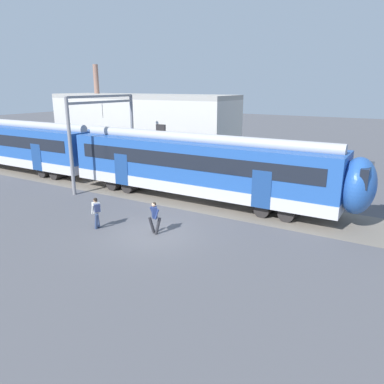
{
  "coord_description": "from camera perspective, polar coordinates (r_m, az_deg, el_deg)",
  "views": [
    {
      "loc": [
        10.56,
        -14.05,
        7.18
      ],
      "look_at": [
        0.59,
        2.78,
        1.6
      ],
      "focal_mm": 35.0,
      "sensor_mm": 36.0,
      "label": 1
    }
  ],
  "objects": [
    {
      "name": "track_bed",
      "position": [
        31.21,
        -17.13,
        1.91
      ],
      "size": [
        80.0,
        4.4,
        0.01
      ],
      "primitive_type": "cube",
      "color": "slate",
      "rests_on": "ground"
    },
    {
      "name": "commuter_train",
      "position": [
        36.08,
        -24.83,
        6.61
      ],
      "size": [
        56.65,
        3.07,
        4.73
      ],
      "color": "silver",
      "rests_on": "ground"
    },
    {
      "name": "ground_plane",
      "position": [
        18.98,
        -5.84,
        -6.39
      ],
      "size": [
        160.0,
        160.0,
        0.0
      ],
      "primitive_type": "plane",
      "color": "#515156"
    },
    {
      "name": "pedestrian_white",
      "position": [
        19.89,
        -14.37,
        -2.73
      ],
      "size": [
        0.57,
        0.65,
        1.67
      ],
      "color": "navy",
      "rests_on": "ground"
    },
    {
      "name": "background_building",
      "position": [
        36.6,
        -7.63,
        9.55
      ],
      "size": [
        18.55,
        5.0,
        9.2
      ],
      "color": "beige",
      "rests_on": "ground"
    },
    {
      "name": "pedestrian_navy",
      "position": [
        18.69,
        -5.73,
        -3.59
      ],
      "size": [
        0.68,
        0.44,
        1.67
      ],
      "color": "#28282D",
      "rests_on": "ground"
    },
    {
      "name": "catenary_gantry",
      "position": [
        28.19,
        -13.33,
        9.66
      ],
      "size": [
        0.24,
        6.64,
        6.53
      ],
      "color": "gray",
      "rests_on": "ground"
    }
  ]
}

